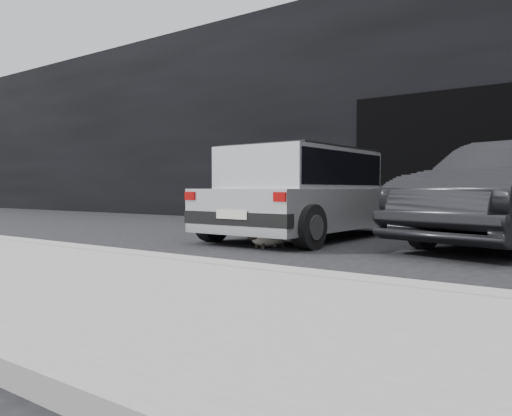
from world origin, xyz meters
The scene contains 8 objects.
ground centered at (0.00, 0.00, 0.00)m, with size 80.00×80.00×0.00m, color black.
building_facade centered at (1.00, 6.00, 2.50)m, with size 34.00×4.00×5.00m, color black.
garage_opening centered at (1.00, 3.99, 1.30)m, with size 4.00×0.10×2.60m, color black.
curb centered at (1.00, -2.60, 0.06)m, with size 18.00×0.25×0.12m, color gray.
sidewalk centered at (1.00, -3.80, 0.06)m, with size 18.00×2.20×0.11m, color gray.
silver_hatchback centered at (-0.29, 0.60, 0.73)m, with size 1.86×3.64×1.33m.
cat_siamese centered at (-0.07, -0.72, 0.12)m, with size 0.41×0.78×0.27m.
cat_white centered at (0.15, -0.47, 0.19)m, with size 0.84×0.37×0.40m.
Camera 1 is at (3.45, -5.81, 0.73)m, focal length 35.00 mm.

